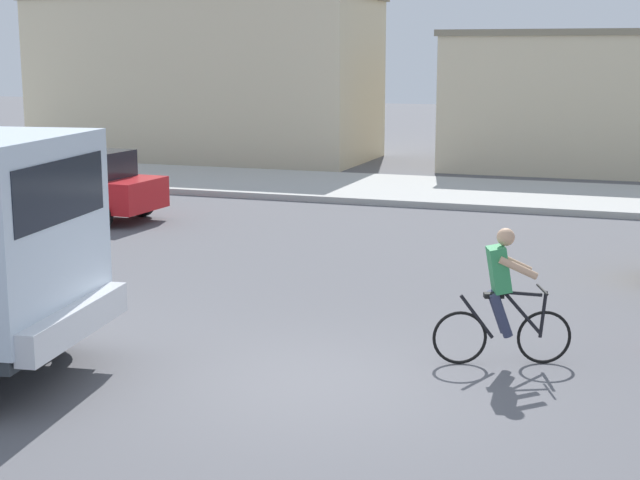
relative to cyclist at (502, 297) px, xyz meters
name	(u,v)px	position (x,y,z in m)	size (l,w,h in m)	color
ground_plane	(306,383)	(-2.04, -1.46, -0.86)	(120.00, 120.00, 0.00)	#56565B
sidewalk_far	(506,194)	(-2.04, 14.00, -0.78)	(80.00, 5.00, 0.16)	#ADADA8
cyclist	(502,297)	(0.00, 0.00, 0.00)	(1.64, 0.73, 1.72)	black
car_white_mid	(76,184)	(-10.92, 7.32, -0.05)	(4.07, 2.02, 1.60)	red
building_corner_left	(206,77)	(-13.89, 20.34, 2.03)	(12.18, 5.48, 5.78)	beige
building_mid_block	(621,100)	(0.46, 21.93, 1.39)	(11.11, 7.06, 4.49)	beige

